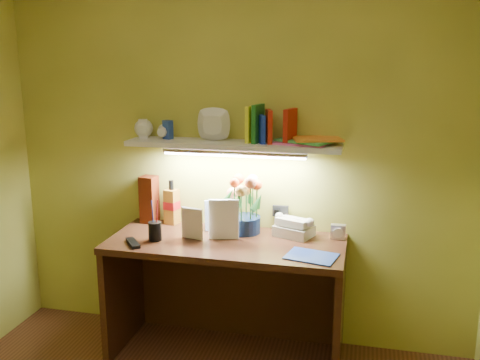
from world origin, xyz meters
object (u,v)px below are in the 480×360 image
(desk, at_px, (226,299))
(desk_clock, at_px, (338,232))
(telephone, at_px, (294,226))
(flower_bouquet, at_px, (244,205))
(whisky_bottle, at_px, (172,202))

(desk, distance_m, desk_clock, 0.79)
(telephone, relative_size, desk_clock, 2.45)
(flower_bouquet, relative_size, whisky_bottle, 1.23)
(desk_clock, bearing_deg, desk, -164.27)
(desk, height_order, telephone, telephone)
(flower_bouquet, xyz_separation_m, desk_clock, (0.58, 0.01, -0.13))
(desk, bearing_deg, desk_clock, 16.09)
(flower_bouquet, xyz_separation_m, whisky_bottle, (-0.50, 0.07, -0.03))
(flower_bouquet, relative_size, desk_clock, 4.04)
(whisky_bottle, bearing_deg, desk, -29.70)
(flower_bouquet, bearing_deg, telephone, 0.71)
(desk, height_order, desk_clock, desk_clock)
(telephone, bearing_deg, desk_clock, 21.79)
(telephone, height_order, whisky_bottle, whisky_bottle)
(desk, distance_m, telephone, 0.61)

